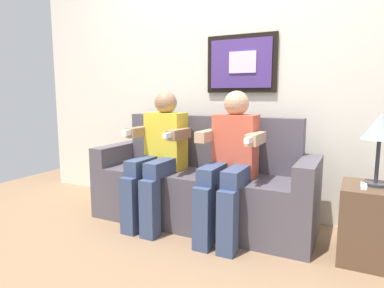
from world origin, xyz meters
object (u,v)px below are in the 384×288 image
(person_on_left, at_px, (159,153))
(side_table_right, at_px, (373,224))
(table_lamp, at_px, (380,130))
(couch, at_px, (201,187))
(person_on_right, at_px, (230,159))
(spare_remote_on_table, at_px, (364,186))

(person_on_left, bearing_deg, side_table_right, 2.22)
(side_table_right, bearing_deg, table_lamp, 95.29)
(couch, relative_size, person_on_right, 1.67)
(couch, bearing_deg, person_on_right, -28.09)
(table_lamp, xyz_separation_m, spare_remote_on_table, (-0.07, -0.08, -0.35))
(person_on_right, xyz_separation_m, spare_remote_on_table, (0.89, 0.00, -0.10))
(side_table_right, bearing_deg, spare_remote_on_table, -140.40)
(couch, height_order, person_on_left, person_on_left)
(person_on_right, height_order, side_table_right, person_on_right)
(couch, height_order, side_table_right, couch)
(person_on_left, height_order, table_lamp, person_on_left)
(couch, bearing_deg, person_on_left, -151.81)
(person_on_left, xyz_separation_m, side_table_right, (1.59, 0.06, -0.36))
(person_on_right, relative_size, side_table_right, 2.22)
(couch, xyz_separation_m, person_on_right, (0.31, -0.17, 0.29))
(person_on_left, relative_size, table_lamp, 2.41)
(side_table_right, relative_size, spare_remote_on_table, 3.85)
(couch, distance_m, person_on_right, 0.46)
(person_on_right, relative_size, spare_remote_on_table, 8.54)
(table_lamp, bearing_deg, side_table_right, -84.71)
(side_table_right, bearing_deg, person_on_right, -176.37)
(couch, distance_m, side_table_right, 1.28)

